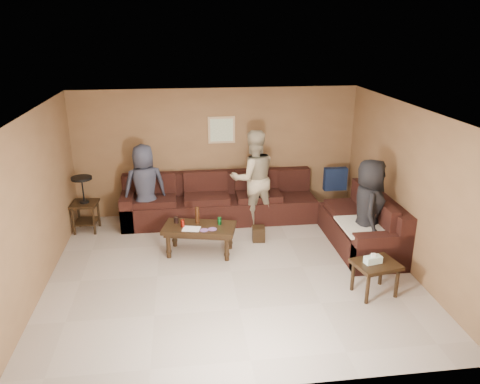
{
  "coord_description": "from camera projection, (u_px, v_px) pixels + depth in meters",
  "views": [
    {
      "loc": [
        -0.68,
        -6.39,
        3.64
      ],
      "look_at": [
        0.25,
        0.85,
        1.0
      ],
      "focal_mm": 35.0,
      "sensor_mm": 36.0,
      "label": 1
    }
  ],
  "objects": [
    {
      "name": "person_left",
      "position": [
        145.0,
        187.0,
        8.58
      ],
      "size": [
        0.88,
        0.68,
        1.61
      ],
      "primitive_type": "imported",
      "rotation": [
        0.0,
        0.0,
        3.38
      ],
      "color": "#2C2F3E",
      "rests_on": "ground"
    },
    {
      "name": "person_middle",
      "position": [
        253.0,
        178.0,
        8.74
      ],
      "size": [
        0.99,
        0.82,
        1.83
      ],
      "primitive_type": "imported",
      "rotation": [
        0.0,
        0.0,
        3.3
      ],
      "color": "tan",
      "rests_on": "ground"
    },
    {
      "name": "coffee_table",
      "position": [
        199.0,
        230.0,
        7.73
      ],
      "size": [
        1.28,
        0.84,
        0.77
      ],
      "rotation": [
        0.0,
        0.0,
        -0.23
      ],
      "color": "black",
      "rests_on": "ground"
    },
    {
      "name": "side_table_right",
      "position": [
        375.0,
        267.0,
        6.55
      ],
      "size": [
        0.68,
        0.6,
        0.64
      ],
      "rotation": [
        0.0,
        0.0,
        0.21
      ],
      "color": "black",
      "rests_on": "ground"
    },
    {
      "name": "wall_art",
      "position": [
        222.0,
        130.0,
        9.02
      ],
      "size": [
        0.52,
        0.04,
        0.52
      ],
      "color": "tan",
      "rests_on": "ground"
    },
    {
      "name": "person_right",
      "position": [
        368.0,
        209.0,
        7.49
      ],
      "size": [
        0.74,
        0.93,
        1.66
      ],
      "primitive_type": "imported",
      "rotation": [
        0.0,
        0.0,
        1.28
      ],
      "color": "black",
      "rests_on": "ground"
    },
    {
      "name": "room",
      "position": [
        230.0,
        169.0,
        6.72
      ],
      "size": [
        5.6,
        5.5,
        2.5
      ],
      "color": "#ADA193",
      "rests_on": "ground"
    },
    {
      "name": "sectional_sofa",
      "position": [
        265.0,
        213.0,
        8.68
      ],
      "size": [
        4.65,
        2.9,
        0.97
      ],
      "color": "black",
      "rests_on": "ground"
    },
    {
      "name": "end_table_left",
      "position": [
        84.0,
        203.0,
        8.54
      ],
      "size": [
        0.49,
        0.49,
        1.05
      ],
      "rotation": [
        0.0,
        0.0,
        -0.08
      ],
      "color": "black",
      "rests_on": "ground"
    },
    {
      "name": "waste_bin",
      "position": [
        259.0,
        234.0,
        8.27
      ],
      "size": [
        0.23,
        0.23,
        0.26
      ],
      "primitive_type": "cube",
      "rotation": [
        0.0,
        0.0,
        -0.08
      ],
      "color": "black",
      "rests_on": "ground"
    }
  ]
}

